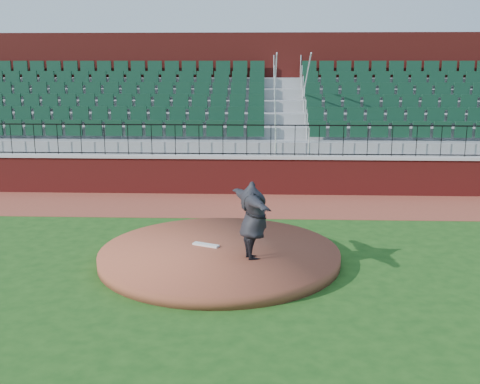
{
  "coord_description": "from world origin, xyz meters",
  "views": [
    {
      "loc": [
        0.53,
        -11.57,
        4.27
      ],
      "look_at": [
        0.0,
        1.5,
        1.3
      ],
      "focal_mm": 42.45,
      "sensor_mm": 36.0,
      "label": 1
    }
  ],
  "objects": [
    {
      "name": "ground",
      "position": [
        0.0,
        0.0,
        0.0
      ],
      "size": [
        90.0,
        90.0,
        0.0
      ],
      "primitive_type": "plane",
      "color": "#1A4413",
      "rests_on": "ground"
    },
    {
      "name": "warning_track",
      "position": [
        0.0,
        5.4,
        0.01
      ],
      "size": [
        34.0,
        3.2,
        0.01
      ],
      "primitive_type": "cube",
      "color": "brown",
      "rests_on": "ground"
    },
    {
      "name": "field_wall",
      "position": [
        0.0,
        7.0,
        0.6
      ],
      "size": [
        34.0,
        0.35,
        1.2
      ],
      "primitive_type": "cube",
      "color": "maroon",
      "rests_on": "ground"
    },
    {
      "name": "wall_cap",
      "position": [
        0.0,
        7.0,
        1.25
      ],
      "size": [
        34.0,
        0.45,
        0.1
      ],
      "primitive_type": "cube",
      "color": "#B7B7B7",
      "rests_on": "field_wall"
    },
    {
      "name": "wall_railing",
      "position": [
        0.0,
        7.0,
        1.8
      ],
      "size": [
        34.0,
        0.05,
        1.0
      ],
      "primitive_type": null,
      "color": "black",
      "rests_on": "wall_cap"
    },
    {
      "name": "seating_stands",
      "position": [
        0.0,
        9.72,
        2.3
      ],
      "size": [
        34.0,
        5.1,
        4.6
      ],
      "primitive_type": null,
      "color": "gray",
      "rests_on": "ground"
    },
    {
      "name": "concourse_wall",
      "position": [
        0.0,
        12.52,
        2.75
      ],
      "size": [
        34.0,
        0.5,
        5.5
      ],
      "primitive_type": "cube",
      "color": "maroon",
      "rests_on": "ground"
    },
    {
      "name": "pitchers_mound",
      "position": [
        -0.41,
        0.35,
        0.12
      ],
      "size": [
        5.3,
        5.3,
        0.25
      ],
      "primitive_type": "cylinder",
      "color": "brown",
      "rests_on": "ground"
    },
    {
      "name": "pitching_rubber",
      "position": [
        -0.74,
        0.61,
        0.27
      ],
      "size": [
        0.63,
        0.39,
        0.04
      ],
      "primitive_type": "cube",
      "rotation": [
        0.0,
        0.0,
        -0.41
      ],
      "color": "silver",
      "rests_on": "pitchers_mound"
    },
    {
      "name": "pitcher",
      "position": [
        0.34,
        -0.2,
        1.08
      ],
      "size": [
        1.24,
        2.11,
        1.66
      ],
      "primitive_type": "imported",
      "rotation": [
        0.0,
        0.0,
        1.93
      ],
      "color": "black",
      "rests_on": "pitchers_mound"
    }
  ]
}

